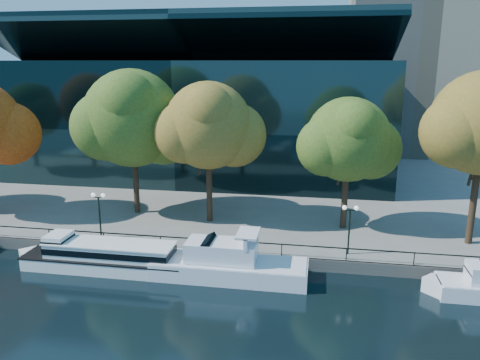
% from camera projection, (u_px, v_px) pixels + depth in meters
% --- Properties ---
extents(ground, '(160.00, 160.00, 0.00)m').
position_uv_depth(ground, '(147.00, 276.00, 35.79)').
color(ground, black).
rests_on(ground, ground).
extents(promenade, '(90.00, 67.08, 1.00)m').
position_uv_depth(promenade, '(234.00, 167.00, 70.40)').
color(promenade, slate).
rests_on(promenade, ground).
extents(railing, '(88.20, 0.08, 0.99)m').
position_uv_depth(railing, '(160.00, 237.00, 38.42)').
color(railing, black).
rests_on(railing, promenade).
extents(convention_building, '(50.00, 24.57, 21.43)m').
position_uv_depth(convention_building, '(199.00, 116.00, 64.70)').
color(convention_building, black).
rests_on(convention_building, ground).
extents(tour_boat, '(14.20, 3.17, 2.70)m').
position_uv_depth(tour_boat, '(101.00, 255.00, 36.74)').
color(tour_boat, white).
rests_on(tour_boat, ground).
extents(cruiser_near, '(13.00, 3.35, 3.77)m').
position_uv_depth(cruiser_near, '(223.00, 263.00, 35.22)').
color(cruiser_near, white).
rests_on(cruiser_near, ground).
extents(tree_2, '(11.85, 9.72, 14.29)m').
position_uv_depth(tree_2, '(134.00, 121.00, 45.24)').
color(tree_2, black).
rests_on(tree_2, promenade).
extents(tree_3, '(10.08, 8.27, 13.24)m').
position_uv_depth(tree_3, '(210.00, 128.00, 42.80)').
color(tree_3, black).
rests_on(tree_3, promenade).
extents(tree_4, '(9.38, 7.69, 11.97)m').
position_uv_depth(tree_4, '(350.00, 142.00, 41.22)').
color(tree_4, black).
rests_on(tree_4, promenade).
extents(lamp_1, '(1.26, 0.36, 4.03)m').
position_uv_depth(lamp_1, '(99.00, 205.00, 40.07)').
color(lamp_1, black).
rests_on(lamp_1, promenade).
extents(lamp_2, '(1.26, 0.36, 4.03)m').
position_uv_depth(lamp_2, '(350.00, 218.00, 36.61)').
color(lamp_2, black).
rests_on(lamp_2, promenade).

